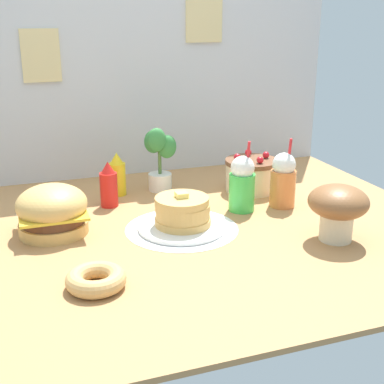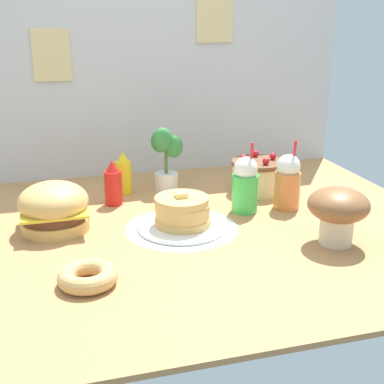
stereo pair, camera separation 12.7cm
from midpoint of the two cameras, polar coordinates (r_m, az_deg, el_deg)
ground_plane at (r=2.18m, az=-3.70°, el=-4.43°), size 2.35×1.75×0.02m
back_wall at (r=2.87m, az=-8.78°, el=12.47°), size 2.35×0.04×1.08m
doily_mat at (r=2.19m, az=-2.78°, el=-4.04°), size 0.47×0.47×0.00m
burger at (r=2.20m, az=-16.59°, el=-1.99°), size 0.28×0.28×0.21m
pancake_stack at (r=2.17m, az=-2.74°, el=-2.54°), size 0.36×0.36×0.16m
layer_cake at (r=2.65m, az=5.13°, el=1.89°), size 0.27×0.27×0.20m
ketchup_bottle at (r=2.45m, az=-10.54°, el=0.67°), size 0.08×0.08×0.21m
mustard_bottle at (r=2.60m, az=-9.53°, el=1.79°), size 0.08×0.08×0.21m
cream_soda_cup at (r=2.36m, az=3.95°, el=0.88°), size 0.12×0.12×0.32m
orange_float_cup at (r=2.43m, az=8.44°, el=1.28°), size 0.12×0.12×0.32m
donut_pink_glaze at (r=1.77m, az=-12.49°, el=-9.27°), size 0.20×0.20×0.06m
potted_plant at (r=2.63m, az=-4.96°, el=3.84°), size 0.16×0.13×0.33m
mushroom_stool at (r=2.10m, az=13.97°, el=-1.59°), size 0.24×0.24×0.23m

